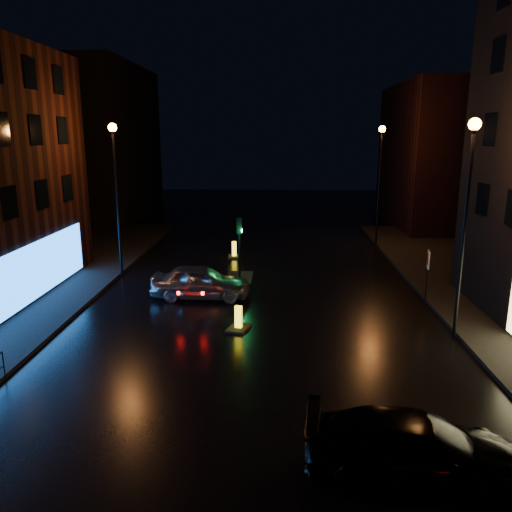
% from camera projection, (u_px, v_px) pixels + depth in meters
% --- Properties ---
extents(ground, '(120.00, 120.00, 0.00)m').
position_uv_depth(ground, '(246.00, 419.00, 14.05)').
color(ground, black).
rests_on(ground, ground).
extents(building_far_left, '(8.00, 16.00, 14.00)m').
position_uv_depth(building_far_left, '(99.00, 143.00, 47.01)').
color(building_far_left, black).
rests_on(building_far_left, ground).
extents(building_far_right, '(8.00, 14.00, 12.00)m').
position_uv_depth(building_far_right, '(441.00, 156.00, 43.08)').
color(building_far_right, black).
rests_on(building_far_right, ground).
extents(street_lamp_lfar, '(0.44, 0.44, 8.37)m').
position_uv_depth(street_lamp_lfar, '(116.00, 177.00, 26.63)').
color(street_lamp_lfar, black).
rests_on(street_lamp_lfar, ground).
extents(street_lamp_rnear, '(0.44, 0.44, 8.37)m').
position_uv_depth(street_lamp_rnear, '(467.00, 197.00, 18.24)').
color(street_lamp_rnear, black).
rests_on(street_lamp_rnear, ground).
extents(street_lamp_rfar, '(0.44, 0.44, 8.37)m').
position_uv_depth(street_lamp_rfar, '(380.00, 168.00, 33.77)').
color(street_lamp_rfar, black).
rests_on(street_lamp_rfar, ground).
extents(traffic_signal, '(1.40, 2.40, 3.45)m').
position_uv_depth(traffic_signal, '(240.00, 270.00, 27.57)').
color(traffic_signal, black).
rests_on(traffic_signal, ground).
extents(silver_hatchback, '(4.79, 1.99, 1.62)m').
position_uv_depth(silver_hatchback, '(201.00, 282.00, 24.29)').
color(silver_hatchback, '#B0B2B8').
rests_on(silver_hatchback, ground).
extents(dark_sedan, '(5.37, 2.64, 1.50)m').
position_uv_depth(dark_sedan, '(417.00, 449.00, 11.49)').
color(dark_sedan, black).
rests_on(dark_sedan, ground).
extents(bollard_near, '(1.06, 1.32, 1.01)m').
position_uv_depth(bollard_near, '(238.00, 324.00, 20.44)').
color(bollard_near, black).
rests_on(bollard_near, ground).
extents(bollard_far, '(0.90, 1.26, 1.05)m').
position_uv_depth(bollard_far, '(234.00, 254.00, 32.49)').
color(bollard_far, black).
rests_on(bollard_far, ground).
extents(road_sign_right, '(0.18, 0.62, 2.56)m').
position_uv_depth(road_sign_right, '(428.00, 264.00, 23.23)').
color(road_sign_right, black).
rests_on(road_sign_right, ground).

